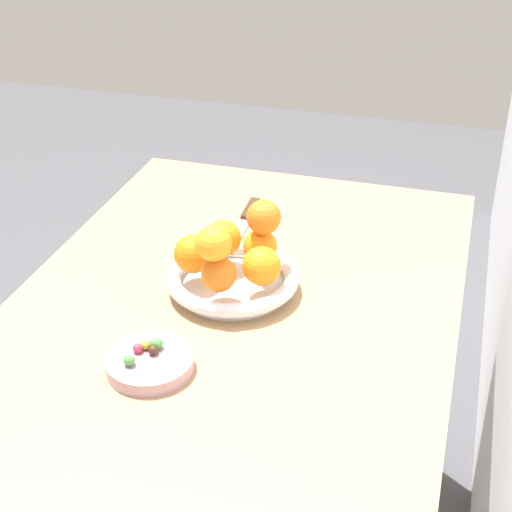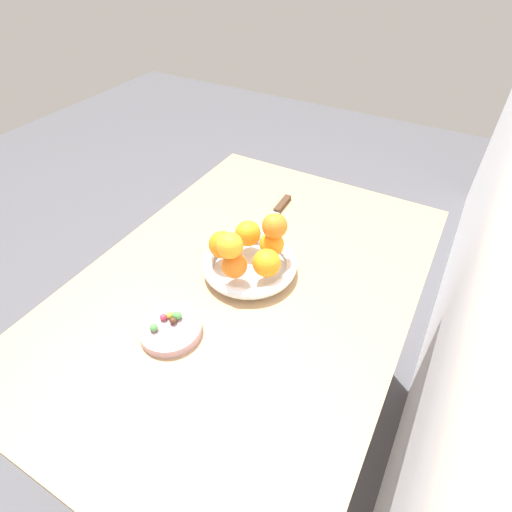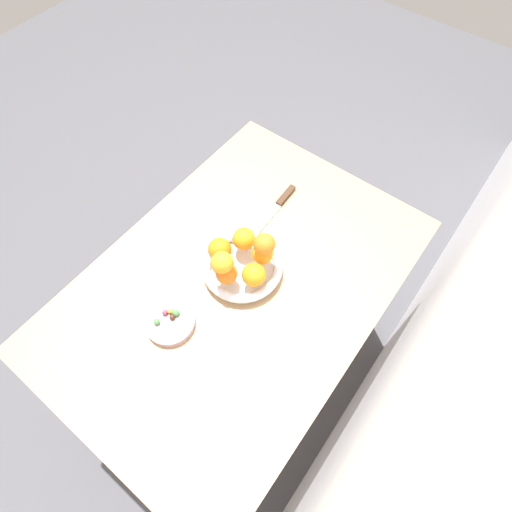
# 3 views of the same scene
# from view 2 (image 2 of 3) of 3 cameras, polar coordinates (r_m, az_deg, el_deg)

# --- Properties ---
(ground_plane) EXTENTS (6.00, 6.00, 0.00)m
(ground_plane) POSITION_cam_2_polar(r_m,az_deg,el_deg) (1.59, -0.93, -22.85)
(ground_plane) COLOR #4C4C51
(dining_table) EXTENTS (1.10, 0.76, 0.74)m
(dining_table) POSITION_cam_2_polar(r_m,az_deg,el_deg) (1.04, -1.31, -7.18)
(dining_table) COLOR tan
(dining_table) RESTS_ON ground_plane
(fruit_bowl) EXTENTS (0.23, 0.23, 0.04)m
(fruit_bowl) POSITION_cam_2_polar(r_m,az_deg,el_deg) (0.99, -0.93, -1.30)
(fruit_bowl) COLOR silver
(fruit_bowl) RESTS_ON dining_table
(candy_dish) EXTENTS (0.13, 0.13, 0.02)m
(candy_dish) POSITION_cam_2_polar(r_m,az_deg,el_deg) (0.89, -12.12, -10.18)
(candy_dish) COLOR #B28C99
(candy_dish) RESTS_ON dining_table
(orange_0) EXTENTS (0.06, 0.06, 0.06)m
(orange_0) POSITION_cam_2_polar(r_m,az_deg,el_deg) (0.92, -3.12, -1.36)
(orange_0) COLOR orange
(orange_0) RESTS_ON fruit_bowl
(orange_1) EXTENTS (0.07, 0.07, 0.07)m
(orange_1) POSITION_cam_2_polar(r_m,az_deg,el_deg) (0.92, 1.53, -1.00)
(orange_1) COLOR orange
(orange_1) RESTS_ON fruit_bowl
(orange_2) EXTENTS (0.06, 0.06, 0.06)m
(orange_2) POSITION_cam_2_polar(r_m,az_deg,el_deg) (0.97, 2.27, 1.68)
(orange_2) COLOR orange
(orange_2) RESTS_ON fruit_bowl
(orange_3) EXTENTS (0.07, 0.07, 0.07)m
(orange_3) POSITION_cam_2_polar(r_m,az_deg,el_deg) (1.00, -1.16, 3.24)
(orange_3) COLOR orange
(orange_3) RESTS_ON fruit_bowl
(orange_4) EXTENTS (0.07, 0.07, 0.07)m
(orange_4) POSITION_cam_2_polar(r_m,az_deg,el_deg) (0.97, -4.82, 1.62)
(orange_4) COLOR orange
(orange_4) RESTS_ON fruit_bowl
(orange_5) EXTENTS (0.06, 0.06, 0.06)m
(orange_5) POSITION_cam_2_polar(r_m,az_deg,el_deg) (0.88, -3.74, 1.50)
(orange_5) COLOR orange
(orange_5) RESTS_ON orange_0
(orange_6) EXTENTS (0.06, 0.06, 0.06)m
(orange_6) POSITION_cam_2_polar(r_m,az_deg,el_deg) (0.93, 2.67, 4.31)
(orange_6) COLOR orange
(orange_6) RESTS_ON orange_2
(candy_ball_0) EXTENTS (0.02, 0.02, 0.02)m
(candy_ball_0) POSITION_cam_2_polar(r_m,az_deg,el_deg) (0.88, -13.09, -8.51)
(candy_ball_0) COLOR #C6384C
(candy_ball_0) RESTS_ON candy_dish
(candy_ball_1) EXTENTS (0.01, 0.01, 0.01)m
(candy_ball_1) POSITION_cam_2_polar(r_m,az_deg,el_deg) (0.89, -12.21, -8.26)
(candy_ball_1) COLOR gold
(candy_ball_1) RESTS_ON candy_dish
(candy_ball_2) EXTENTS (0.02, 0.02, 0.02)m
(candy_ball_2) POSITION_cam_2_polar(r_m,az_deg,el_deg) (0.88, -11.36, -8.35)
(candy_ball_2) COLOR #8C4C99
(candy_ball_2) RESTS_ON candy_dish
(candy_ball_3) EXTENTS (0.02, 0.02, 0.02)m
(candy_ball_3) POSITION_cam_2_polar(r_m,az_deg,el_deg) (0.87, -11.76, -9.06)
(candy_ball_3) COLOR #472819
(candy_ball_3) RESTS_ON candy_dish
(candy_ball_4) EXTENTS (0.02, 0.02, 0.02)m
(candy_ball_4) POSITION_cam_2_polar(r_m,az_deg,el_deg) (0.88, -11.14, -8.35)
(candy_ball_4) COLOR #4C9947
(candy_ball_4) RESTS_ON candy_dish
(candy_ball_5) EXTENTS (0.02, 0.02, 0.02)m
(candy_ball_5) POSITION_cam_2_polar(r_m,az_deg,el_deg) (0.87, -14.42, -9.88)
(candy_ball_5) COLOR #4C9947
(candy_ball_5) RESTS_ON candy_dish
(candy_ball_6) EXTENTS (0.02, 0.02, 0.02)m
(candy_ball_6) POSITION_cam_2_polar(r_m,az_deg,el_deg) (0.88, -11.51, -8.29)
(candy_ball_6) COLOR #4C9947
(candy_ball_6) RESTS_ON candy_dish
(knife) EXTENTS (0.26, 0.03, 0.01)m
(knife) POSITION_cam_2_polar(r_m,az_deg,el_deg) (1.18, 2.58, 5.88)
(knife) COLOR #3F2819
(knife) RESTS_ON dining_table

